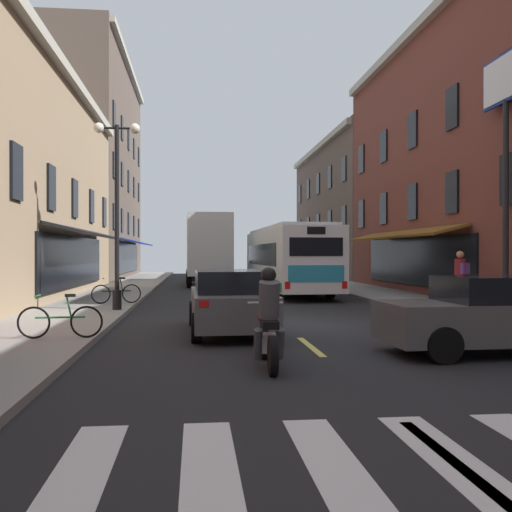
{
  "coord_description": "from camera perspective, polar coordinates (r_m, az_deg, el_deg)",
  "views": [
    {
      "loc": [
        -2.33,
        -15.04,
        1.88
      ],
      "look_at": [
        0.43,
        11.15,
        1.77
      ],
      "focal_mm": 40.71,
      "sensor_mm": 36.0,
      "label": 1
    }
  ],
  "objects": [
    {
      "name": "ground_plane",
      "position": [
        15.34,
        2.78,
        -7.0
      ],
      "size": [
        34.8,
        80.0,
        0.1
      ],
      "primitive_type": "cube",
      "color": "black"
    },
    {
      "name": "lane_centre_dashes",
      "position": [
        15.09,
        2.93,
        -6.91
      ],
      "size": [
        0.14,
        73.9,
        0.01
      ],
      "color": "#DBCC4C",
      "rests_on": "ground"
    },
    {
      "name": "crosswalk_near",
      "position": [
        5.86,
        18.74,
        -18.47
      ],
      "size": [
        7.1,
        2.8,
        0.01
      ],
      "color": "silver",
      "rests_on": "ground"
    },
    {
      "name": "sidewalk_left",
      "position": [
        15.56,
        -19.37,
        -6.46
      ],
      "size": [
        3.0,
        80.0,
        0.14
      ],
      "primitive_type": "cube",
      "color": "gray",
      "rests_on": "ground"
    },
    {
      "name": "sidewalk_right",
      "position": [
        17.24,
        22.66,
        -5.81
      ],
      "size": [
        3.0,
        80.0,
        0.14
      ],
      "primitive_type": "cube",
      "color": "gray",
      "rests_on": "ground"
    },
    {
      "name": "billboard_sign",
      "position": [
        19.58,
        23.35,
        12.45
      ],
      "size": [
        0.4,
        2.6,
        7.84
      ],
      "color": "black",
      "rests_on": "sidewalk_right"
    },
    {
      "name": "transit_bus",
      "position": [
        27.68,
        3.11,
        -0.27
      ],
      "size": [
        2.85,
        11.89,
        3.11
      ],
      "color": "white",
      "rests_on": "ground"
    },
    {
      "name": "box_truck",
      "position": [
        33.59,
        -4.74,
        0.58
      ],
      "size": [
        2.61,
        7.5,
        4.05
      ],
      "color": "white",
      "rests_on": "ground"
    },
    {
      "name": "sedan_near",
      "position": [
        13.77,
        -2.51,
        -4.47
      ],
      "size": [
        1.99,
        4.39,
        1.49
      ],
      "color": "#515154",
      "rests_on": "ground"
    },
    {
      "name": "sedan_mid",
      "position": [
        42.7,
        -4.68,
        -1.33
      ],
      "size": [
        2.02,
        4.53,
        1.4
      ],
      "color": "#144723",
      "rests_on": "ground"
    },
    {
      "name": "sedan_far",
      "position": [
        11.88,
        22.83,
        -5.3
      ],
      "size": [
        4.4,
        2.0,
        1.46
      ],
      "color": "#515154",
      "rests_on": "ground"
    },
    {
      "name": "motorcycle_rider",
      "position": [
        9.66,
        1.23,
        -6.75
      ],
      "size": [
        0.62,
        2.07,
        1.66
      ],
      "color": "black",
      "rests_on": "ground"
    },
    {
      "name": "bicycle_near",
      "position": [
        12.65,
        -18.66,
        -6.04
      ],
      "size": [
        1.71,
        0.48,
        0.91
      ],
      "color": "black",
      "rests_on": "sidewalk_left"
    },
    {
      "name": "bicycle_mid",
      "position": [
        20.91,
        -13.55,
        -3.55
      ],
      "size": [
        1.68,
        0.55,
        0.91
      ],
      "color": "black",
      "rests_on": "sidewalk_left"
    },
    {
      "name": "pedestrian_near",
      "position": [
        20.14,
        19.46,
        -1.96
      ],
      "size": [
        0.38,
        0.52,
        1.83
      ],
      "rotation": [
        0.0,
        0.0,
        0.23
      ],
      "color": "#33663F",
      "rests_on": "sidewalk_right"
    },
    {
      "name": "street_lamp_twin",
      "position": [
        18.58,
        -13.51,
        4.73
      ],
      "size": [
        1.42,
        0.32,
        5.8
      ],
      "color": "black",
      "rests_on": "sidewalk_left"
    }
  ]
}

